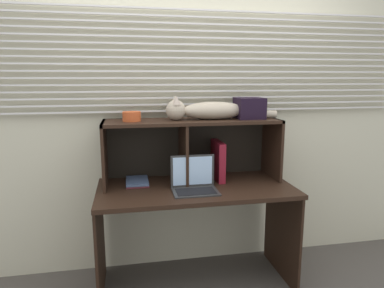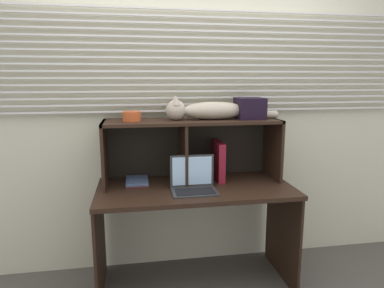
{
  "view_description": "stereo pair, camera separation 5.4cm",
  "coord_description": "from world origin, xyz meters",
  "px_view_note": "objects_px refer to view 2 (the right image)",
  "views": [
    {
      "loc": [
        -0.46,
        -2.06,
        1.49
      ],
      "look_at": [
        0.0,
        0.32,
        1.02
      ],
      "focal_mm": 31.99,
      "sensor_mm": 36.0,
      "label": 1
    },
    {
      "loc": [
        -0.4,
        -2.07,
        1.49
      ],
      "look_at": [
        0.0,
        0.32,
        1.02
      ],
      "focal_mm": 31.99,
      "sensor_mm": 36.0,
      "label": 2
    }
  ],
  "objects_px": {
    "book_stack": "(137,181)",
    "small_basket": "(132,116)",
    "storage_box": "(250,108)",
    "cat": "(207,110)",
    "laptop": "(194,183)",
    "binder_upright": "(218,161)"
  },
  "relations": [
    {
      "from": "book_stack",
      "to": "laptop",
      "type": "bearing_deg",
      "value": -30.86
    },
    {
      "from": "laptop",
      "to": "storage_box",
      "type": "distance_m",
      "value": 0.7
    },
    {
      "from": "cat",
      "to": "small_basket",
      "type": "bearing_deg",
      "value": 180.0
    },
    {
      "from": "laptop",
      "to": "cat",
      "type": "bearing_deg",
      "value": 58.13
    },
    {
      "from": "small_basket",
      "to": "binder_upright",
      "type": "bearing_deg",
      "value": 0.0
    },
    {
      "from": "binder_upright",
      "to": "book_stack",
      "type": "bearing_deg",
      "value": -179.88
    },
    {
      "from": "binder_upright",
      "to": "small_basket",
      "type": "height_order",
      "value": "small_basket"
    },
    {
      "from": "binder_upright",
      "to": "storage_box",
      "type": "bearing_deg",
      "value": 0.0
    },
    {
      "from": "storage_box",
      "to": "small_basket",
      "type": "bearing_deg",
      "value": 180.0
    },
    {
      "from": "small_basket",
      "to": "storage_box",
      "type": "xyz_separation_m",
      "value": [
        0.85,
        0.0,
        0.04
      ]
    },
    {
      "from": "cat",
      "to": "laptop",
      "type": "bearing_deg",
      "value": -121.87
    },
    {
      "from": "cat",
      "to": "book_stack",
      "type": "height_order",
      "value": "cat"
    },
    {
      "from": "book_stack",
      "to": "small_basket",
      "type": "bearing_deg",
      "value": 176.93
    },
    {
      "from": "cat",
      "to": "laptop",
      "type": "height_order",
      "value": "cat"
    },
    {
      "from": "laptop",
      "to": "book_stack",
      "type": "height_order",
      "value": "laptop"
    },
    {
      "from": "laptop",
      "to": "storage_box",
      "type": "bearing_deg",
      "value": 26.27
    },
    {
      "from": "book_stack",
      "to": "storage_box",
      "type": "xyz_separation_m",
      "value": [
        0.83,
        0.0,
        0.51
      ]
    },
    {
      "from": "storage_box",
      "to": "cat",
      "type": "bearing_deg",
      "value": -180.0
    },
    {
      "from": "laptop",
      "to": "binder_upright",
      "type": "relative_size",
      "value": 1.04
    },
    {
      "from": "cat",
      "to": "book_stack",
      "type": "xyz_separation_m",
      "value": [
        -0.51,
        -0.0,
        -0.5
      ]
    },
    {
      "from": "laptop",
      "to": "binder_upright",
      "type": "xyz_separation_m",
      "value": [
        0.22,
        0.22,
        0.09
      ]
    },
    {
      "from": "binder_upright",
      "to": "book_stack",
      "type": "xyz_separation_m",
      "value": [
        -0.6,
        -0.0,
        -0.13
      ]
    }
  ]
}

